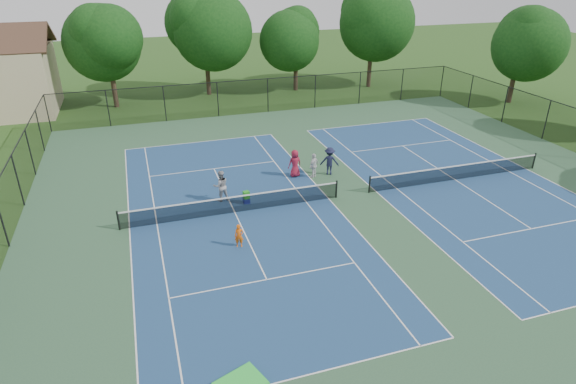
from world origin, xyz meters
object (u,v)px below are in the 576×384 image
object	(u,v)px
bystander_b	(330,161)
tree_back_a	(106,40)
tree_back_d	(373,20)
tree_back_b	(204,27)
bystander_c	(295,163)
child_player	(239,236)
ball_hopper	(246,195)
instructor	(221,186)
bystander_a	(314,165)
tree_side_e	(521,40)
tree_back_c	(296,36)
ball_crate	(246,201)

from	to	relation	value
bystander_b	tree_back_a	bearing A→B (deg)	-33.72
tree_back_a	tree_back_d	xyz separation A→B (m)	(26.00, 0.00, 0.79)
tree_back_b	bystander_c	world-z (taller)	tree_back_b
child_player	ball_hopper	world-z (taller)	child_player
tree_back_b	child_player	xyz separation A→B (m)	(-3.51, -29.43, -6.01)
bystander_b	ball_hopper	world-z (taller)	bystander_b
tree_back_b	instructor	size ratio (longest dim) A/B	5.49
bystander_c	tree_back_a	bearing A→B (deg)	-69.35
tree_back_a	bystander_a	distance (m)	24.50
tree_side_e	bystander_b	size ratio (longest dim) A/B	4.89
tree_back_c	bystander_b	size ratio (longest dim) A/B	4.63
tree_side_e	bystander_b	bearing A→B (deg)	-155.10
tree_back_b	tree_back_c	distance (m)	9.12
tree_back_a	bystander_b	bearing A→B (deg)	-58.21
tree_side_e	bystander_b	world-z (taller)	tree_side_e
tree_side_e	child_player	bearing A→B (deg)	-150.27
tree_back_a	tree_back_b	xyz separation A→B (m)	(9.00, 2.00, 0.56)
instructor	ball_hopper	distance (m)	1.54
ball_hopper	tree_back_d	bearing A→B (deg)	50.36
tree_back_a	ball_crate	size ratio (longest dim) A/B	26.58
tree_back_c	bystander_b	xyz separation A→B (m)	(-5.14, -21.74, -4.57)
tree_side_e	bystander_c	bearing A→B (deg)	-157.74
child_player	instructor	xyz separation A→B (m)	(0.12, 5.12, 0.33)
tree_side_e	bystander_a	xyz separation A→B (m)	(-24.23, -10.84, -5.02)
tree_side_e	ball_crate	bearing A→B (deg)	-155.81
bystander_a	tree_back_c	bearing A→B (deg)	-143.82
instructor	bystander_a	bearing A→B (deg)	-172.49
tree_back_a	tree_back_d	distance (m)	26.01
tree_back_b	tree_back_d	bearing A→B (deg)	-6.71
bystander_c	ball_crate	world-z (taller)	bystander_c
tree_back_b	tree_back_a	bearing A→B (deg)	-167.47
tree_back_a	bystander_b	xyz separation A→B (m)	(12.86, -20.74, -5.13)
child_player	ball_crate	world-z (taller)	child_player
tree_back_c	ball_crate	bearing A→B (deg)	-114.79
tree_back_d	instructor	xyz separation A→B (m)	(-20.39, -22.31, -5.91)
tree_back_d	bystander_a	distance (m)	25.95
tree_back_d	bystander_b	world-z (taller)	tree_back_d
bystander_a	tree_side_e	bearing A→B (deg)	166.21
child_player	tree_back_b	bearing A→B (deg)	97.25
child_player	ball_crate	distance (m)	4.58
bystander_a	child_player	bearing A→B (deg)	8.48
bystander_a	instructor	bearing A→B (deg)	-24.47
bystander_c	tree_back_b	bearing A→B (deg)	-92.73
bystander_b	tree_back_c	bearing A→B (deg)	-78.82
tree_back_c	bystander_a	size ratio (longest dim) A/B	5.32
tree_back_b	child_player	world-z (taller)	tree_back_b
tree_back_b	tree_side_e	size ratio (longest dim) A/B	1.13
bystander_c	tree_side_e	bearing A→B (deg)	-164.72
ball_hopper	tree_back_c	bearing A→B (deg)	65.21
child_player	bystander_b	world-z (taller)	bystander_b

